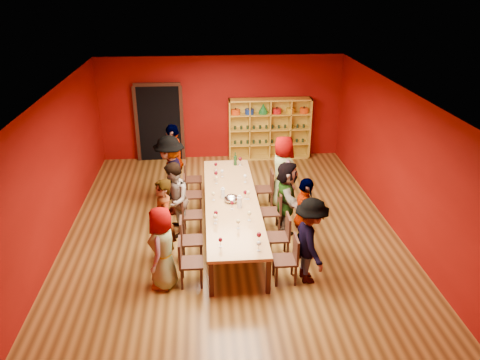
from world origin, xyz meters
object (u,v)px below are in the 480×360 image
person_left_0 (162,248)px  chair_person_right_2 (274,209)px  person_left_1 (164,222)px  person_right_1 (304,218)px  chair_person_left_2 (188,212)px  chair_person_left_3 (189,192)px  chair_person_left_4 (190,177)px  chair_person_right_0 (289,257)px  chair_person_right_1 (282,234)px  wine_bottle (235,160)px  chair_person_left_0 (187,260)px  chair_person_left_1 (187,238)px  spittoon_bowl (231,199)px  person_left_3 (170,176)px  person_right_3 (283,172)px  shelving_unit (269,126)px  person_left_2 (174,200)px  person_right_0 (310,241)px  tasting_table (232,202)px  person_left_4 (174,161)px  chair_person_right_3 (267,187)px  person_right_2 (287,196)px

person_left_0 → chair_person_right_2: 2.86m
person_left_1 → person_right_1: person_left_1 is taller
chair_person_left_2 → chair_person_left_3: bearing=90.0°
chair_person_left_4 → chair_person_right_0: same height
chair_person_right_1 → wine_bottle: size_ratio=2.70×
chair_person_left_0 → chair_person_left_2: size_ratio=1.00×
chair_person_left_1 → spittoon_bowl: size_ratio=2.88×
person_left_3 → chair_person_left_4: 1.06m
chair_person_right_0 → chair_person_right_2: bearing=90.0°
chair_person_left_4 → person_right_3: 2.32m
chair_person_left_1 → wine_bottle: wine_bottle is taller
chair_person_right_2 → person_right_3: (0.36, 1.14, 0.37)m
shelving_unit → person_right_3: 3.18m
chair_person_left_3 → person_right_1: (2.23, -2.02, 0.33)m
person_right_1 → spittoon_bowl: 1.64m
spittoon_bowl → person_left_1: bearing=-144.5°
person_left_2 → person_right_0: bearing=51.8°
chair_person_left_4 → shelving_unit: bearing=46.9°
person_left_0 → chair_person_right_1: 2.36m
chair_person_left_2 → spittoon_bowl: bearing=-5.0°
tasting_table → person_left_0: size_ratio=2.95×
chair_person_left_1 → spittoon_bowl: spittoon_bowl is taller
person_left_0 → person_left_2: person_left_2 is taller
person_left_0 → chair_person_left_1: size_ratio=1.71×
chair_person_left_1 → spittoon_bowl: bearing=46.4°
person_left_4 → chair_person_right_0: bearing=26.1°
person_left_4 → person_right_3: bearing=69.9°
tasting_table → person_right_1: 1.69m
person_left_3 → wine_bottle: size_ratio=5.64×
spittoon_bowl → chair_person_right_3: bearing=53.2°
person_left_1 → chair_person_right_1: size_ratio=1.92×
shelving_unit → chair_person_right_1: size_ratio=2.70×
chair_person_left_0 → chair_person_right_2: same height
person_right_3 → person_left_3: bearing=79.2°
person_left_2 → person_right_0: (2.46, -1.83, 0.00)m
chair_person_left_3 → chair_person_right_2: bearing=-28.2°
shelving_unit → person_left_2: 5.04m
person_left_2 → chair_person_left_0: bearing=7.6°
chair_person_left_2 → tasting_table: bearing=0.3°
person_left_0 → chair_person_left_4: bearing=-175.2°
person_right_1 → wine_bottle: person_right_1 is taller
chair_person_left_1 → person_right_0: 2.34m
chair_person_right_0 → chair_person_left_1: bearing=156.1°
shelving_unit → chair_person_left_3: 4.09m
tasting_table → chair_person_right_0: 2.06m
person_right_0 → person_right_1: size_ratio=0.98×
chair_person_left_3 → person_right_2: 2.31m
chair_person_left_0 → chair_person_right_2: bearing=44.4°
shelving_unit → chair_person_left_3: size_ratio=2.70×
person_right_1 → chair_person_left_1: bearing=98.0°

